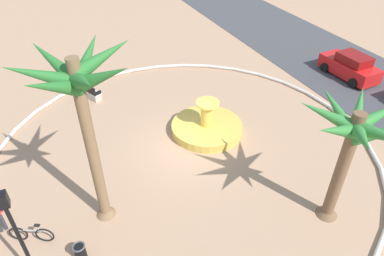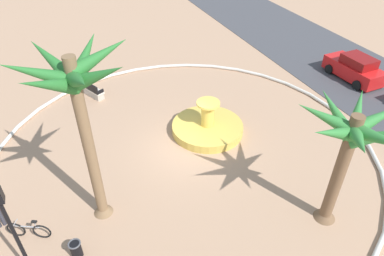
# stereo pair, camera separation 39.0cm
# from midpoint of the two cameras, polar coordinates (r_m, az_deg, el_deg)

# --- Properties ---
(ground_plane) EXTENTS (80.00, 80.00, 0.00)m
(ground_plane) POSITION_cam_midpoint_polar(r_m,az_deg,el_deg) (17.48, -0.52, -3.53)
(ground_plane) COLOR tan
(plaza_curb) EXTENTS (18.73, 18.73, 0.20)m
(plaza_curb) POSITION_cam_midpoint_polar(r_m,az_deg,el_deg) (17.42, -0.52, -3.28)
(plaza_curb) COLOR silver
(plaza_curb) RESTS_ON ground
(fountain) EXTENTS (3.78, 3.78, 1.85)m
(fountain) POSITION_cam_midpoint_polar(r_m,az_deg,el_deg) (18.52, 3.15, 0.15)
(fountain) COLOR gold
(fountain) RESTS_ON ground
(palm_tree_near_fountain) EXTENTS (3.94, 4.09, 7.16)m
(palm_tree_near_fountain) POSITION_cam_midpoint_polar(r_m,az_deg,el_deg) (11.48, -17.35, 5.18)
(palm_tree_near_fountain) COLOR brown
(palm_tree_near_fountain) RESTS_ON ground
(palm_tree_by_curb) EXTENTS (3.94, 4.00, 5.21)m
(palm_tree_by_curb) POSITION_cam_midpoint_polar(r_m,az_deg,el_deg) (12.89, 25.48, -1.76)
(palm_tree_by_curb) COLOR brown
(palm_tree_by_curb) RESTS_ON ground
(bench_west) EXTENTS (1.66, 1.13, 1.00)m
(bench_west) POSITION_cam_midpoint_polar(r_m,az_deg,el_deg) (22.29, -15.40, 5.80)
(bench_west) COLOR beige
(bench_west) RESTS_ON ground
(lamppost) EXTENTS (0.32, 0.32, 4.54)m
(lamppost) POSITION_cam_midpoint_polar(r_m,az_deg,el_deg) (11.87, -26.37, -14.96)
(lamppost) COLOR black
(lamppost) RESTS_ON ground
(trash_bin) EXTENTS (0.46, 0.46, 0.73)m
(trash_bin) POSITION_cam_midpoint_polar(r_m,az_deg,el_deg) (13.70, -17.68, -18.41)
(trash_bin) COLOR black
(trash_bin) RESTS_ON ground
(bicycle_red_frame) EXTENTS (0.85, 1.55, 0.94)m
(bicycle_red_frame) POSITION_cam_midpoint_polar(r_m,az_deg,el_deg) (14.83, -24.46, -15.02)
(bicycle_red_frame) COLOR black
(bicycle_red_frame) RESTS_ON ground
(parked_car_leftmost) EXTENTS (4.07, 2.05, 1.67)m
(parked_car_leftmost) POSITION_cam_midpoint_polar(r_m,az_deg,el_deg) (25.73, 25.51, 8.82)
(parked_car_leftmost) COLOR red
(parked_car_leftmost) RESTS_ON ground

